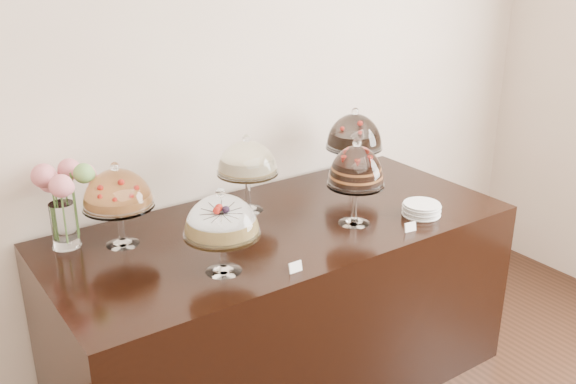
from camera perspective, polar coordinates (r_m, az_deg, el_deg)
wall_back at (r=3.21m, az=-9.66°, el=9.39°), size 5.00×0.04×3.00m
display_counter at (r=3.25m, az=-0.51°, el=-10.11°), size 2.20×1.00×0.90m
cake_stand_sugar_sponge at (r=2.54m, az=-5.93°, el=-2.45°), size 0.31×0.31×0.36m
cake_stand_choco_layer at (r=2.97m, az=6.07°, el=1.99°), size 0.27×0.27×0.42m
cake_stand_cheesecake at (r=3.12m, az=-3.65°, el=2.78°), size 0.30×0.30×0.39m
cake_stand_dark_choco at (r=3.51m, az=5.92°, el=5.12°), size 0.31×0.31×0.42m
cake_stand_fruit_tart at (r=2.85m, az=-14.93°, el=-0.00°), size 0.31×0.31×0.38m
flower_vase at (r=2.91m, az=-19.51°, el=0.10°), size 0.26×0.35×0.40m
plate_stack at (r=3.20m, az=11.78°, el=-1.52°), size 0.18×0.18×0.06m
price_card_left at (r=2.61m, az=0.66°, el=-6.68°), size 0.06×0.02×0.04m
price_card_right at (r=3.01m, az=10.82°, el=-3.07°), size 0.06×0.02×0.04m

